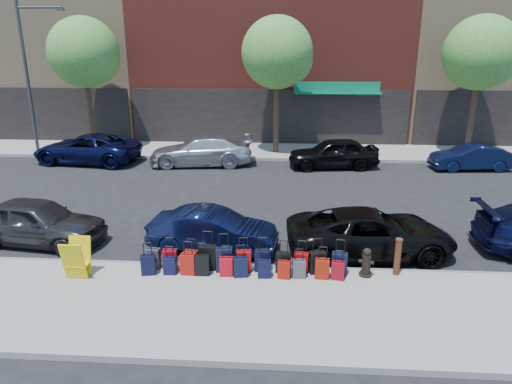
# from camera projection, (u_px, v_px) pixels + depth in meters

# --- Properties ---
(ground) EXTENTS (120.00, 120.00, 0.00)m
(ground) POSITION_uv_depth(u_px,v_px,m) (256.00, 213.00, 16.81)
(ground) COLOR black
(ground) RESTS_ON ground
(sidewalk_near) EXTENTS (60.00, 4.00, 0.15)m
(sidewalk_near) POSITION_uv_depth(u_px,v_px,m) (238.00, 308.00, 10.62)
(sidewalk_near) COLOR gray
(sidewalk_near) RESTS_ON ground
(sidewalk_far) EXTENTS (60.00, 4.00, 0.15)m
(sidewalk_far) POSITION_uv_depth(u_px,v_px,m) (267.00, 151.00, 26.28)
(sidewalk_far) COLOR gray
(sidewalk_far) RESTS_ON ground
(curb_near) EXTENTS (60.00, 0.08, 0.15)m
(curb_near) POSITION_uv_depth(u_px,v_px,m) (245.00, 267.00, 12.53)
(curb_near) COLOR gray
(curb_near) RESTS_ON ground
(curb_far) EXTENTS (60.00, 0.08, 0.15)m
(curb_far) POSITION_uv_depth(u_px,v_px,m) (266.00, 159.00, 24.36)
(curb_far) COLOR gray
(curb_far) RESTS_ON ground
(building_left) EXTENTS (15.00, 12.12, 16.00)m
(building_left) POSITION_uv_depth(u_px,v_px,m) (48.00, 14.00, 32.42)
(building_left) COLOR #9A835E
(building_left) RESTS_ON ground
(tree_left) EXTENTS (3.80, 3.80, 7.27)m
(tree_left) POSITION_uv_depth(u_px,v_px,m) (87.00, 54.00, 24.77)
(tree_left) COLOR black
(tree_left) RESTS_ON sidewalk_far
(tree_center) EXTENTS (3.80, 3.80, 7.27)m
(tree_center) POSITION_uv_depth(u_px,v_px,m) (280.00, 55.00, 24.12)
(tree_center) COLOR black
(tree_center) RESTS_ON sidewalk_far
(tree_right) EXTENTS (3.80, 3.80, 7.27)m
(tree_right) POSITION_uv_depth(u_px,v_px,m) (484.00, 55.00, 23.48)
(tree_right) COLOR black
(tree_right) RESTS_ON sidewalk_far
(streetlight) EXTENTS (2.59, 0.18, 8.00)m
(streetlight) POSITION_uv_depth(u_px,v_px,m) (30.00, 69.00, 24.52)
(streetlight) COLOR #333338
(streetlight) RESTS_ON sidewalk_far
(suitcase_front_0) EXTENTS (0.39, 0.24, 0.90)m
(suitcase_front_0) POSITION_uv_depth(u_px,v_px,m) (153.00, 258.00, 12.28)
(suitcase_front_0) COLOR #333337
(suitcase_front_0) RESTS_ON sidewalk_near
(suitcase_front_1) EXTENTS (0.39, 0.24, 0.91)m
(suitcase_front_1) POSITION_uv_depth(u_px,v_px,m) (170.00, 259.00, 12.20)
(suitcase_front_1) COLOR maroon
(suitcase_front_1) RESTS_ON sidewalk_near
(suitcase_front_2) EXTENTS (0.39, 0.26, 0.86)m
(suitcase_front_2) POSITION_uv_depth(u_px,v_px,m) (191.00, 260.00, 12.22)
(suitcase_front_2) COLOR #A7120A
(suitcase_front_2) RESTS_ON sidewalk_near
(suitcase_front_3) EXTENTS (0.45, 0.26, 1.07)m
(suitcase_front_3) POSITION_uv_depth(u_px,v_px,m) (208.00, 257.00, 12.21)
(suitcase_front_3) COLOR black
(suitcase_front_3) RESTS_ON sidewalk_near
(suitcase_front_4) EXTENTS (0.47, 0.30, 1.05)m
(suitcase_front_4) POSITION_uv_depth(u_px,v_px,m) (224.00, 260.00, 12.09)
(suitcase_front_4) COLOR black
(suitcase_front_4) RESTS_ON sidewalk_near
(suitcase_front_5) EXTENTS (0.41, 0.26, 0.95)m
(suitcase_front_5) POSITION_uv_depth(u_px,v_px,m) (244.00, 261.00, 12.08)
(suitcase_front_5) COLOR #AD0B0B
(suitcase_front_5) RESTS_ON sidewalk_near
(suitcase_front_6) EXTENTS (0.41, 0.26, 0.95)m
(suitcase_front_6) POSITION_uv_depth(u_px,v_px,m) (262.00, 261.00, 12.10)
(suitcase_front_6) COLOR black
(suitcase_front_6) RESTS_ON sidewalk_near
(suitcase_front_7) EXTENTS (0.40, 0.26, 0.90)m
(suitcase_front_7) POSITION_uv_depth(u_px,v_px,m) (283.00, 263.00, 12.03)
(suitcase_front_7) COLOR black
(suitcase_front_7) RESTS_ON sidewalk_near
(suitcase_front_8) EXTENTS (0.39, 0.25, 0.89)m
(suitcase_front_8) POSITION_uv_depth(u_px,v_px,m) (301.00, 262.00, 12.05)
(suitcase_front_8) COLOR #9D0A0A
(suitcase_front_8) RESTS_ON sidewalk_near
(suitcase_front_9) EXTENTS (0.43, 0.28, 0.97)m
(suitcase_front_9) POSITION_uv_depth(u_px,v_px,m) (317.00, 262.00, 11.98)
(suitcase_front_9) COLOR black
(suitcase_front_9) RESTS_ON sidewalk_near
(suitcase_front_10) EXTENTS (0.42, 0.27, 0.96)m
(suitcase_front_10) POSITION_uv_depth(u_px,v_px,m) (339.00, 264.00, 11.93)
(suitcase_front_10) COLOR black
(suitcase_front_10) RESTS_ON sidewalk_near
(suitcase_back_0) EXTENTS (0.40, 0.27, 0.88)m
(suitcase_back_0) POSITION_uv_depth(u_px,v_px,m) (148.00, 265.00, 11.94)
(suitcase_back_0) COLOR black
(suitcase_back_0) RESTS_ON sidewalk_near
(suitcase_back_1) EXTENTS (0.33, 0.20, 0.77)m
(suitcase_back_1) POSITION_uv_depth(u_px,v_px,m) (170.00, 266.00, 11.96)
(suitcase_back_1) COLOR black
(suitcase_back_1) RESTS_ON sidewalk_near
(suitcase_back_2) EXTENTS (0.40, 0.25, 0.91)m
(suitcase_back_2) POSITION_uv_depth(u_px,v_px,m) (188.00, 264.00, 11.94)
(suitcase_back_2) COLOR #9D120A
(suitcase_back_2) RESTS_ON sidewalk_near
(suitcase_back_3) EXTENTS (0.38, 0.22, 0.88)m
(suitcase_back_3) POSITION_uv_depth(u_px,v_px,m) (202.00, 265.00, 11.91)
(suitcase_back_3) COLOR black
(suitcase_back_3) RESTS_ON sidewalk_near
(suitcase_back_4) EXTENTS (0.36, 0.22, 0.83)m
(suitcase_back_4) POSITION_uv_depth(u_px,v_px,m) (226.00, 266.00, 11.87)
(suitcase_back_4) COLOR #AA0A16
(suitcase_back_4) RESTS_ON sidewalk_near
(suitcase_back_5) EXTENTS (0.39, 0.26, 0.87)m
(suitcase_back_5) POSITION_uv_depth(u_px,v_px,m) (240.00, 267.00, 11.82)
(suitcase_back_5) COLOR black
(suitcase_back_5) RESTS_ON sidewalk_near
(suitcase_back_6) EXTENTS (0.34, 0.21, 0.79)m
(suitcase_back_6) POSITION_uv_depth(u_px,v_px,m) (264.00, 269.00, 11.78)
(suitcase_back_6) COLOR black
(suitcase_back_6) RESTS_ON sidewalk_near
(suitcase_back_7) EXTENTS (0.34, 0.23, 0.77)m
(suitcase_back_7) POSITION_uv_depth(u_px,v_px,m) (284.00, 270.00, 11.75)
(suitcase_back_7) COLOR #991109
(suitcase_back_7) RESTS_ON sidewalk_near
(suitcase_back_8) EXTENTS (0.35, 0.22, 0.79)m
(suitcase_back_8) POSITION_uv_depth(u_px,v_px,m) (299.00, 269.00, 11.77)
(suitcase_back_8) COLOR #404045
(suitcase_back_8) RESTS_ON sidewalk_near
(suitcase_back_9) EXTENTS (0.38, 0.23, 0.86)m
(suitcase_back_9) POSITION_uv_depth(u_px,v_px,m) (322.00, 269.00, 11.73)
(suitcase_back_9) COLOR maroon
(suitcase_back_9) RESTS_ON sidewalk_near
(suitcase_back_10) EXTENTS (0.36, 0.25, 0.79)m
(suitcase_back_10) POSITION_uv_depth(u_px,v_px,m) (338.00, 270.00, 11.68)
(suitcase_back_10) COLOR maroon
(suitcase_back_10) RESTS_ON sidewalk_near
(fire_hydrant) EXTENTS (0.40, 0.35, 0.77)m
(fire_hydrant) POSITION_uv_depth(u_px,v_px,m) (366.00, 263.00, 11.85)
(fire_hydrant) COLOR black
(fire_hydrant) RESTS_ON sidewalk_near
(bollard) EXTENTS (0.19, 0.19, 1.01)m
(bollard) POSITION_uv_depth(u_px,v_px,m) (398.00, 256.00, 11.85)
(bollard) COLOR #38190C
(bollard) RESTS_ON sidewalk_near
(display_rack) EXTENTS (0.59, 0.65, 1.04)m
(display_rack) POSITION_uv_depth(u_px,v_px,m) (77.00, 259.00, 11.72)
(display_rack) COLOR #D9BD0C
(display_rack) RESTS_ON sidewalk_near
(car_near_0) EXTENTS (4.39, 2.24, 1.43)m
(car_near_0) POSITION_uv_depth(u_px,v_px,m) (37.00, 222.00, 14.06)
(car_near_0) COLOR #2E2E30
(car_near_0) RESTS_ON ground
(car_near_1) EXTENTS (3.95, 1.80, 1.26)m
(car_near_1) POSITION_uv_depth(u_px,v_px,m) (213.00, 230.00, 13.60)
(car_near_1) COLOR #0C1336
(car_near_1) RESTS_ON ground
(car_near_2) EXTENTS (5.08, 2.78, 1.35)m
(car_near_2) POSITION_uv_depth(u_px,v_px,m) (370.00, 233.00, 13.31)
(car_near_2) COLOR black
(car_near_2) RESTS_ON ground
(car_far_0) EXTENTS (5.70, 3.14, 1.51)m
(car_far_0) POSITION_uv_depth(u_px,v_px,m) (87.00, 149.00, 23.76)
(car_far_0) COLOR black
(car_far_0) RESTS_ON ground
(car_far_1) EXTENTS (5.38, 2.63, 1.51)m
(car_far_1) POSITION_uv_depth(u_px,v_px,m) (201.00, 151.00, 23.30)
(car_far_1) COLOR silver
(car_far_1) RESTS_ON ground
(car_far_2) EXTENTS (4.61, 2.28, 1.51)m
(car_far_2) POSITION_uv_depth(u_px,v_px,m) (333.00, 153.00, 22.77)
(car_far_2) COLOR black
(car_far_2) RESTS_ON ground
(car_far_3) EXTENTS (3.92, 1.65, 1.26)m
(car_far_3) POSITION_uv_depth(u_px,v_px,m) (471.00, 157.00, 22.45)
(car_far_3) COLOR #0C1739
(car_far_3) RESTS_ON ground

